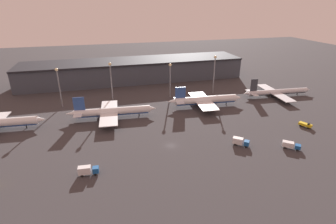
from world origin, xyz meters
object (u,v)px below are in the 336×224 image
Objects in this scene: airplane_2 at (205,100)px; service_vehicle_3 at (291,145)px; service_vehicle_1 at (305,125)px; service_vehicle_0 at (240,141)px; airplane_3 at (277,92)px; service_vehicle_2 at (88,170)px; airplane_1 at (112,112)px.

service_vehicle_3 is (16.20, -54.08, -2.17)m from airplane_2.
service_vehicle_3 is (-20.92, -15.40, 0.39)m from service_vehicle_1.
service_vehicle_1 is at bearing 49.44° from service_vehicle_0.
service_vehicle_0 is 1.08× the size of service_vehicle_1.
service_vehicle_3 is (19.13, -7.94, -0.21)m from service_vehicle_0.
airplane_3 is 74.39m from service_vehicle_0.
airplane_2 reaches higher than service_vehicle_3.
airplane_2 is 6.63× the size of service_vehicle_0.
service_vehicle_2 is at bearing -109.41° from service_vehicle_1.
airplane_1 is 98.02m from service_vehicle_1.
service_vehicle_2 is (-11.94, -47.97, -1.61)m from airplane_1.
airplane_2 is 51.97m from airplane_3.
airplane_2 is at bearing 125.25° from service_vehicle_0.
service_vehicle_1 is at bearing -41.68° from airplane_2.
airplane_3 reaches higher than service_vehicle_1.
airplane_3 is at bearing 8.23° from airplane_1.
airplane_3 is at bearing 98.50° from service_vehicle_3.
airplane_3 is at bearing 81.53° from service_vehicle_0.
service_vehicle_0 is at bearing 7.81° from service_vehicle_2.
service_vehicle_3 is (-35.59, -58.32, -1.24)m from airplane_3.
airplane_1 is at bearing -176.34° from service_vehicle_3.
airplane_1 reaches higher than service_vehicle_3.
service_vehicle_1 is (91.12, -36.04, -2.27)m from airplane_1.
service_vehicle_2 is at bearing -99.48° from airplane_1.
service_vehicle_2 is (-63.01, -4.47, 0.06)m from service_vehicle_0.
airplane_1 reaches higher than service_vehicle_1.
service_vehicle_1 is (40.06, 7.46, -0.60)m from service_vehicle_0.
service_vehicle_1 is 25.98m from service_vehicle_3.
service_vehicle_0 is 0.95× the size of service_vehicle_2.
airplane_3 reaches higher than service_vehicle_3.
airplane_2 is at bearing -170.82° from airplane_3.
airplane_1 reaches higher than airplane_3.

